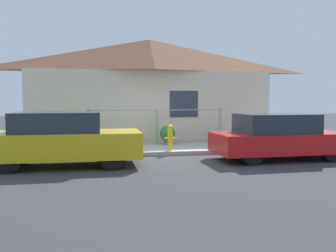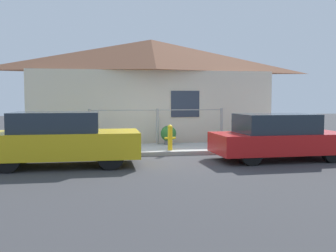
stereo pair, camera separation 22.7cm
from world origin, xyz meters
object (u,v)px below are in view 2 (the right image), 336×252
fire_hydrant (170,137)px  potted_plant_corner (242,137)px  car_left (61,139)px  potted_plant_by_fence (86,136)px  potted_plant_near_hydrant (168,134)px  car_right (279,137)px

fire_hydrant → potted_plant_corner: size_ratio=1.62×
car_left → potted_plant_by_fence: size_ratio=5.53×
potted_plant_corner → potted_plant_by_fence: bearing=177.7°
fire_hydrant → potted_plant_near_hydrant: size_ratio=1.20×
car_left → potted_plant_near_hydrant: size_ratio=5.82×
car_left → potted_plant_by_fence: 2.88m
car_right → potted_plant_corner: (-0.10, 2.62, -0.24)m
fire_hydrant → potted_plant_near_hydrant: (0.19, 1.46, -0.05)m
car_right → fire_hydrant: bearing=148.5°
potted_plant_near_hydrant → potted_plant_corner: (2.58, -0.48, -0.08)m
potted_plant_near_hydrant → potted_plant_corner: 2.62m
fire_hydrant → potted_plant_corner: bearing=19.4°
car_right → fire_hydrant: size_ratio=4.79×
potted_plant_near_hydrant → potted_plant_by_fence: size_ratio=0.95×
car_left → fire_hydrant: size_ratio=4.84×
potted_plant_by_fence → potted_plant_corner: bearing=-2.3°
potted_plant_by_fence → potted_plant_corner: potted_plant_by_fence is taller
fire_hydrant → potted_plant_near_hydrant: bearing=82.4°
fire_hydrant → potted_plant_by_fence: 2.93m
car_left → car_right: 6.02m
car_left → car_right: bearing=0.1°
car_left → fire_hydrant: (3.15, 1.64, -0.16)m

